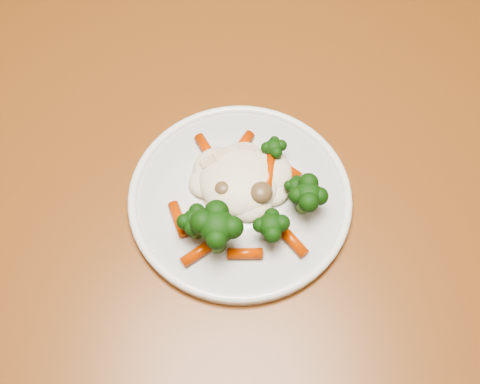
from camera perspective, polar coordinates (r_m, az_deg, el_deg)
The scene contains 3 objects.
dining_table at distance 0.78m, azimuth 6.21°, elevation -3.47°, with size 1.34×0.99×0.75m.
plate at distance 0.68m, azimuth 0.00°, elevation -0.60°, with size 0.25×0.25×0.01m, color white.
meal at distance 0.65m, azimuth 0.38°, elevation -0.44°, with size 0.18×0.17×0.05m.
Camera 1 is at (-0.01, -0.51, 1.35)m, focal length 45.00 mm.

